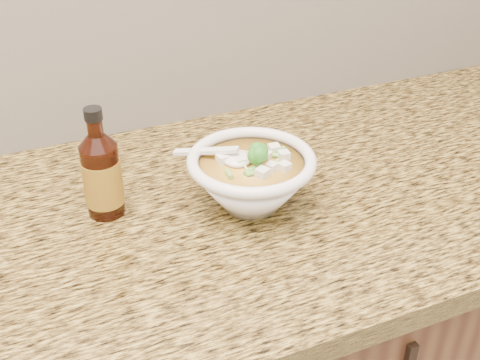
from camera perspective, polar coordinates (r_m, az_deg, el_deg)
name	(u,v)px	position (r m, az deg, el deg)	size (l,w,h in m)	color
counter_slab	(13,261)	(0.98, -20.70, -7.23)	(4.00, 0.68, 0.04)	#A38A3B
soup_bowl	(251,180)	(0.97, 1.07, 0.02)	(0.21, 0.21, 0.12)	white
hot_sauce_bottle	(102,175)	(0.97, -12.95, 0.43)	(0.08, 0.08, 0.19)	#371107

